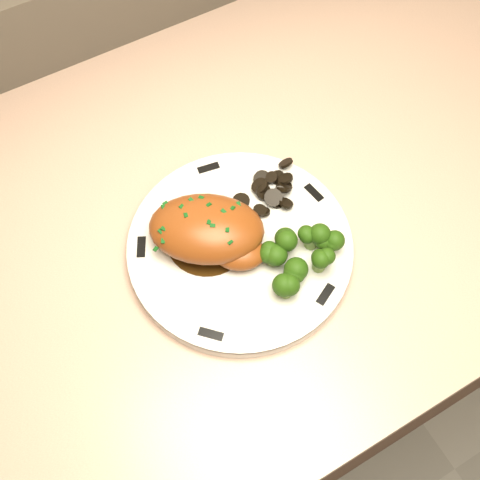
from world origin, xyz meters
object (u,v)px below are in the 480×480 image
counter (398,233)px  broccoli_florets (301,255)px  chicken_breast (210,231)px  plate (240,248)px

counter → broccoli_florets: counter is taller
broccoli_florets → chicken_breast: bearing=135.1°
plate → chicken_breast: size_ratio=1.66×
counter → chicken_breast: bearing=-173.8°
counter → broccoli_florets: 0.58m
plate → chicken_breast: bearing=145.2°
chicken_breast → plate: bearing=-0.3°
counter → chicken_breast: counter is taller
chicken_breast → broccoli_florets: size_ratio=1.71×
plate → broccoli_florets: size_ratio=2.84×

